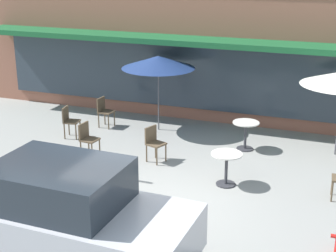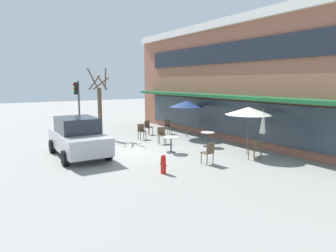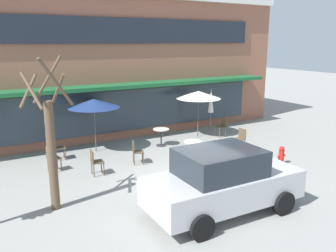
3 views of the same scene
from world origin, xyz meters
name	(u,v)px [view 3 (image 3 of 3)]	position (x,y,z in m)	size (l,w,h in m)	color
ground_plane	(192,181)	(0.00, 0.00, 0.00)	(80.00, 80.00, 0.00)	gray
building_facade	(89,61)	(0.00, 9.96, 3.41)	(18.40, 9.10, 6.83)	#935B47
cafe_table_near_wall	(161,134)	(1.13, 4.05, 0.52)	(0.70, 0.70, 0.76)	#333338
cafe_table_streetside	(193,148)	(1.21, 1.72, 0.52)	(0.70, 0.70, 0.76)	#333338
patio_umbrella_green_folded	(211,101)	(4.19, 4.58, 1.63)	(0.28, 0.28, 2.20)	#4C4C51
patio_umbrella_cream_folded	(94,103)	(-1.60, 4.73, 2.02)	(2.10, 2.10, 2.20)	#4C4C51
patio_umbrella_corner_open	(199,95)	(3.41, 4.51, 2.02)	(2.10, 2.10, 2.20)	#4C4C51
cafe_chair_0	(222,126)	(4.40, 3.94, 0.53)	(0.41, 0.41, 0.89)	brown
cafe_chair_1	(136,150)	(-0.83, 2.46, 0.53)	(0.51, 0.51, 0.89)	brown
cafe_chair_2	(58,147)	(-3.23, 4.41, 0.53)	(0.43, 0.43, 0.89)	brown
cafe_chair_3	(52,157)	(-3.71, 3.23, 0.53)	(0.46, 0.46, 0.89)	brown
cafe_chair_4	(240,137)	(3.74, 1.89, 0.53)	(0.42, 0.42, 0.89)	brown
cafe_chair_5	(95,160)	(-2.52, 2.13, 0.53)	(0.44, 0.44, 0.89)	brown
parked_sedan	(222,181)	(-0.50, -2.16, 0.88)	(4.24, 2.10, 1.76)	#B7B7BC
street_tree	(51,144)	(-4.30, 0.29, 1.85)	(1.33, 1.33, 4.12)	brown
fire_hydrant	(281,155)	(3.78, -0.32, 0.35)	(0.36, 0.20, 0.71)	red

